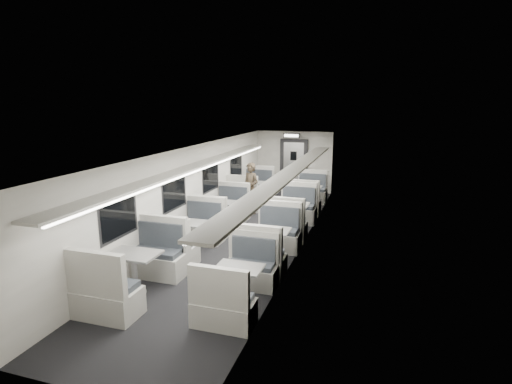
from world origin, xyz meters
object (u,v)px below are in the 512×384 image
Objects in this scene: booth_left_c at (189,236)px; booth_right_d at (239,285)px; booth_left_a at (251,193)px; booth_right_a at (308,197)px; booth_right_b at (292,217)px; booth_left_b at (223,213)px; passenger at (251,188)px; booth_right_c at (269,245)px; exit_sign at (292,136)px; vestibule_door at (294,166)px; booth_left_d at (135,273)px.

booth_left_c reaches higher than booth_right_d.
booth_left_a is 2.00m from booth_right_a.
booth_left_a is 3.19m from booth_right_b.
passenger is (0.36, 1.51, 0.45)m from booth_left_b.
exit_sign is at bearing 98.41° from booth_right_c.
booth_right_c is (2.00, -4.87, -0.01)m from booth_left_a.
booth_left_a reaches higher than booth_right_c.
exit_sign is (1.00, 6.72, 1.90)m from booth_left_c.
exit_sign reaches higher than booth_right_d.
passenger is (-1.64, -1.22, 0.44)m from booth_right_a.
booth_left_a reaches higher than booth_right_a.
passenger is (-1.64, 3.69, 0.43)m from booth_right_c.
exit_sign is at bearing -90.00° from vestibule_door.
booth_right_c is at bearing -1.14° from booth_left_c.
booth_left_d reaches higher than booth_right_a.
booth_left_c is at bearing -98.46° from exit_sign.
booth_left_d is 1.14× the size of booth_right_d.
booth_right_b is (2.00, 4.59, -0.01)m from booth_left_d.
booth_left_c is at bearing -71.92° from passenger.
passenger is (0.36, 5.89, 0.42)m from booth_left_d.
booth_left_c is 2.85m from booth_right_d.
booth_right_d is (2.00, -2.03, -0.02)m from booth_left_c.
vestibule_door reaches higher than booth_left_c.
booth_left_c is at bearing -90.00° from booth_left_b.
exit_sign is (-1.00, 6.76, 1.89)m from booth_right_c.
booth_right_d is (0.00, -1.99, -0.03)m from booth_right_c.
booth_left_b is at bearing -101.16° from vestibule_door.
exit_sign reaches higher than passenger.
booth_left_a is 1.36× the size of passenger.
booth_right_b is (2.00, 2.35, 0.01)m from booth_left_c.
booth_right_c is at bearing 90.00° from booth_right_d.
vestibule_door reaches higher than booth_right_a.
booth_right_b is at bearing -90.00° from booth_right_a.
exit_sign is (-1.00, 8.75, 1.92)m from booth_right_d.
booth_left_a is 7.07m from booth_left_d.
booth_left_a is 2.66m from vestibule_door.
booth_right_a reaches higher than booth_right_d.
booth_left_d is at bearing -90.00° from booth_left_a.
booth_right_b is 4.87m from exit_sign.
booth_right_b is (2.00, -2.48, -0.01)m from booth_left_a.
passenger is 3.63m from vestibule_door.
booth_left_a is at bearing 90.00° from booth_left_b.
booth_left_d reaches higher than booth_right_d.
booth_left_b is 1.26× the size of passenger.
booth_right_b is at bearing 49.58° from booth_left_c.
booth_left_d is 1.10× the size of vestibule_door.
vestibule_door is (-1.00, 7.25, 0.65)m from booth_right_c.
booth_left_d is (0.00, -4.38, 0.04)m from booth_left_b.
exit_sign is (1.00, 8.96, 1.87)m from booth_left_d.
booth_right_a is at bearing 90.00° from booth_right_b.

